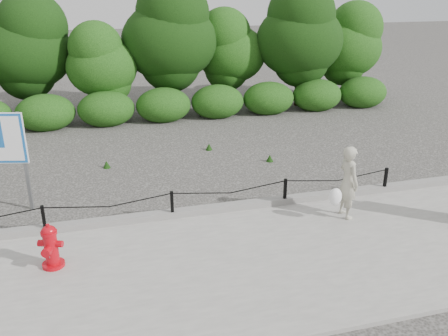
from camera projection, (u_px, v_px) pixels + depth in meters
name	position (u px, v px, depth m)	size (l,w,h in m)	color
ground	(173.00, 221.00, 9.90)	(90.00, 90.00, 0.00)	#2D2B28
sidewalk	(192.00, 272.00, 8.09)	(14.00, 4.00, 0.08)	gray
curb	(172.00, 214.00, 9.89)	(14.00, 0.22, 0.14)	slate
chain_barrier	(172.00, 201.00, 9.73)	(10.06, 0.06, 0.60)	black
treeline	(139.00, 45.00, 17.08)	(20.33, 3.66, 4.78)	black
fire_hydrant	(51.00, 247.00, 8.05)	(0.49, 0.49, 0.81)	#B40611
pedestrian	(347.00, 183.00, 9.67)	(0.70, 0.59, 1.54)	#A6A28E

